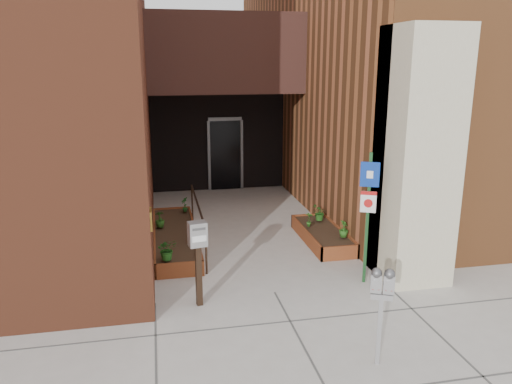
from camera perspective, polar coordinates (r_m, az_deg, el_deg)
ground at (r=8.66m, az=2.14°, el=-11.39°), size 80.00×80.00×0.00m
architecture at (r=14.59m, az=-5.15°, el=19.26°), size 20.00×14.60×10.00m
planter_left at (r=10.90m, az=-9.23°, el=-5.21°), size 0.90×3.60×0.30m
planter_right at (r=10.98m, az=7.60°, el=-4.98°), size 0.80×2.20×0.30m
handrail at (r=10.68m, az=-6.67°, el=-2.05°), size 0.04×3.34×0.90m
parking_meter at (r=6.55m, az=14.20°, el=-10.88°), size 0.31×0.21×1.33m
sign_post at (r=8.74m, az=12.70°, el=-1.40°), size 0.30×0.15×2.34m
payment_dropbox at (r=7.90m, az=-6.66°, el=-6.13°), size 0.31×0.25×1.40m
shrub_left_a at (r=9.27m, az=-10.13°, el=-6.47°), size 0.42×0.42×0.40m
shrub_left_b at (r=10.07m, az=-7.40°, el=-4.73°), size 0.26×0.26×0.36m
shrub_left_c at (r=11.08m, az=-10.92°, el=-3.05°), size 0.25×0.25×0.36m
shrub_left_d at (r=12.07m, az=-8.16°, el=-1.44°), size 0.23×0.23×0.37m
shrub_right_a at (r=10.44m, az=9.99°, el=-4.15°), size 0.27×0.27×0.35m
shrub_right_b at (r=10.97m, az=6.10°, el=-3.12°), size 0.25×0.25×0.33m
shrub_right_c at (r=11.41m, az=7.26°, el=-2.40°), size 0.45×0.45×0.35m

